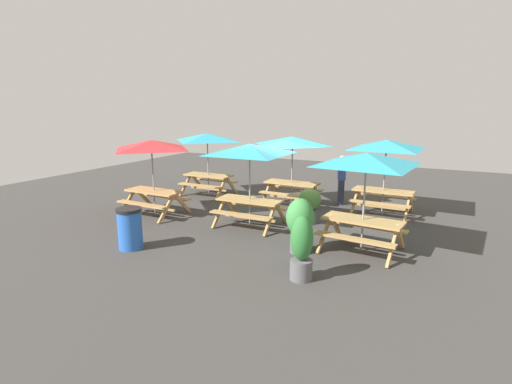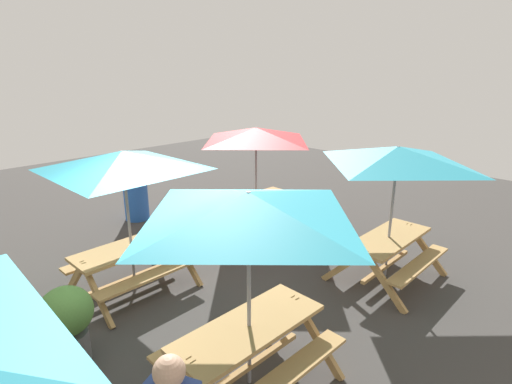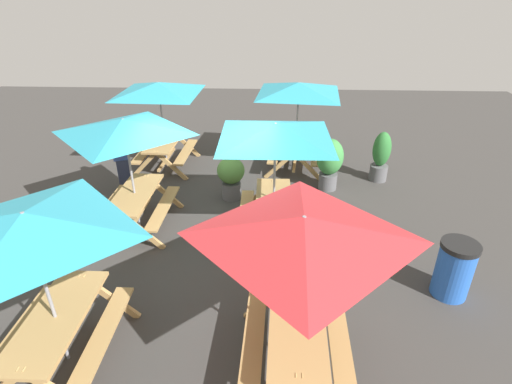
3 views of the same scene
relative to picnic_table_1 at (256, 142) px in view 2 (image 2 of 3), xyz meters
name	(u,v)px [view 2 (image 2 of 3)]	position (x,y,z in m)	size (l,w,h in m)	color
ground_plane	(173,323)	(-3.27, -1.54, -1.99)	(24.00, 24.00, 0.00)	#3D3A38
picnic_table_1	(256,142)	(0.00, 0.00, 0.00)	(2.06, 2.06, 2.34)	tan
picnic_table_2	(124,171)	(-3.15, -0.30, 0.00)	(2.83, 2.83, 2.34)	tan
picnic_table_3	(396,166)	(0.05, -3.07, 0.00)	(2.00, 2.00, 2.34)	tan
picnic_table_5	(249,221)	(-3.29, -3.10, 0.00)	(2.04, 2.04, 2.34)	tan
trash_bin_blue	(136,199)	(-1.46, 2.56, -1.49)	(0.59, 0.59, 0.98)	blue
potted_plant_1	(67,320)	(-4.56, -1.29, -1.41)	(0.63, 0.63, 1.00)	#59595B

